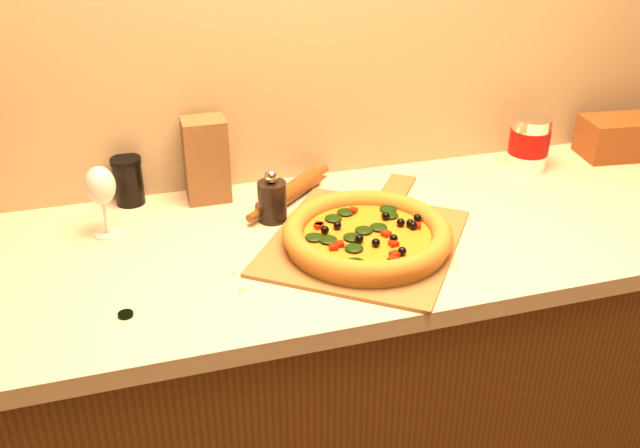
% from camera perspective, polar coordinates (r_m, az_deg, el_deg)
% --- Properties ---
extents(cabinet, '(2.80, 0.65, 0.86)m').
position_cam_1_polar(cabinet, '(1.88, 2.12, -13.30)').
color(cabinet, '#4C2D10').
rests_on(cabinet, ground).
extents(countertop, '(2.84, 0.68, 0.04)m').
position_cam_1_polar(countertop, '(1.62, 2.40, -1.28)').
color(countertop, '#BDAF93').
rests_on(countertop, cabinet).
extents(pizza_peel, '(0.57, 0.60, 0.01)m').
position_cam_1_polar(pizza_peel, '(1.58, 3.69, -1.14)').
color(pizza_peel, brown).
rests_on(pizza_peel, countertop).
extents(pizza, '(0.37, 0.37, 0.05)m').
position_cam_1_polar(pizza, '(1.53, 3.80, -0.88)').
color(pizza, '#B6742D').
rests_on(pizza, pizza_peel).
extents(bottle_cap, '(0.03, 0.03, 0.01)m').
position_cam_1_polar(bottle_cap, '(1.38, -15.29, -7.00)').
color(bottle_cap, black).
rests_on(bottle_cap, countertop).
extents(pepper_grinder, '(0.07, 0.07, 0.13)m').
position_cam_1_polar(pepper_grinder, '(1.64, -3.85, 1.94)').
color(pepper_grinder, black).
rests_on(pepper_grinder, countertop).
extents(rolling_pin, '(0.26, 0.24, 0.05)m').
position_cam_1_polar(rolling_pin, '(1.74, -2.40, 2.60)').
color(rolling_pin, '#582D0F').
rests_on(rolling_pin, countertop).
extents(coffee_canister, '(0.11, 0.11, 0.14)m').
position_cam_1_polar(coffee_canister, '(1.97, 16.38, 6.25)').
color(coffee_canister, silver).
rests_on(coffee_canister, countertop).
extents(wine_glass, '(0.07, 0.07, 0.16)m').
position_cam_1_polar(wine_glass, '(1.62, -17.15, 2.83)').
color(wine_glass, silver).
rests_on(wine_glass, countertop).
extents(paper_bag, '(0.10, 0.08, 0.21)m').
position_cam_1_polar(paper_bag, '(1.74, -9.09, 5.09)').
color(paper_bag, brown).
rests_on(paper_bag, countertop).
extents(dark_jar, '(0.07, 0.07, 0.12)m').
position_cam_1_polar(dark_jar, '(1.77, -15.09, 3.36)').
color(dark_jar, black).
rests_on(dark_jar, countertop).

